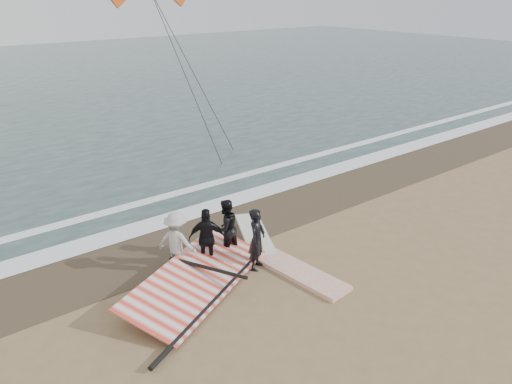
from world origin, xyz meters
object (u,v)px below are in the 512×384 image
(man_main, at_px, (257,239))
(sail_rig, at_px, (192,279))
(board_white, at_px, (299,272))
(board_cream, at_px, (255,234))

(man_main, xyz_separation_m, sail_rig, (-1.76, 0.27, -0.62))
(man_main, xyz_separation_m, board_white, (0.64, -0.88, -0.76))
(board_white, height_order, sail_rig, sail_rig)
(sail_rig, bearing_deg, board_cream, 22.19)
(board_cream, bearing_deg, board_white, -73.16)
(board_white, relative_size, board_cream, 1.04)
(man_main, height_order, sail_rig, man_main)
(board_white, bearing_deg, board_cream, 74.97)
(man_main, distance_m, board_white, 1.33)
(board_white, relative_size, sail_rig, 0.61)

